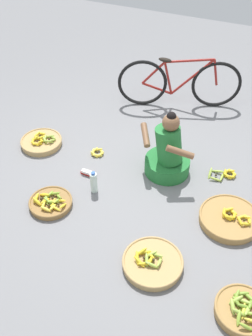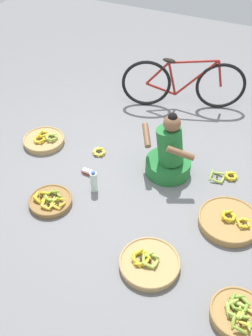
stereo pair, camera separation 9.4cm
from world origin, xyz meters
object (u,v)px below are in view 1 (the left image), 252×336
object	(u,v)px
vendor_woman_front	(168,154)
loose_bananas_front_right	(97,152)
banana_basket_near_vendor	(152,262)
banana_basket_mid_left	(242,310)
banana_basket_back_left	(41,142)
banana_basket_back_right	(51,202)
bicycle_leaning	(179,83)
banana_basket_front_left	(230,218)
water_bottle	(94,182)
loose_bananas_back_center	(225,174)
packet_carton_stack	(88,173)

from	to	relation	value
vendor_woman_front	loose_bananas_front_right	xyz separation A→B (m)	(-0.88, -0.04, -0.24)
loose_bananas_front_right	banana_basket_near_vendor	bearing A→B (deg)	-46.52
banana_basket_mid_left	banana_basket_back_left	world-z (taller)	banana_basket_mid_left
banana_basket_back_right	banana_basket_back_left	distance (m)	1.08
bicycle_leaning	banana_basket_near_vendor	distance (m)	2.78
banana_basket_front_left	water_bottle	distance (m)	1.48
banana_basket_back_left	loose_bananas_front_right	world-z (taller)	banana_basket_back_left
banana_basket_mid_left	banana_basket_back_left	xyz separation A→B (m)	(-2.77, 1.30, -0.01)
bicycle_leaning	banana_basket_back_left	bearing A→B (deg)	-129.95
water_bottle	vendor_woman_front	bearing A→B (deg)	44.81
bicycle_leaning	loose_bananas_back_center	world-z (taller)	bicycle_leaning
vendor_woman_front	banana_basket_mid_left	xyz separation A→B (m)	(1.15, -1.44, -0.21)
banana_basket_mid_left	loose_bananas_front_right	xyz separation A→B (m)	(-2.04, 1.41, -0.03)
vendor_woman_front	water_bottle	size ratio (longest dim) A/B	2.95
bicycle_leaning	banana_basket_front_left	size ratio (longest dim) A/B	2.58
vendor_woman_front	bicycle_leaning	bearing A→B (deg)	102.70
banana_basket_front_left	loose_bananas_back_center	xyz separation A→B (m)	(-0.19, 0.66, -0.02)
bicycle_leaning	loose_bananas_back_center	bearing A→B (deg)	-51.59
vendor_woman_front	water_bottle	xyz separation A→B (m)	(-0.63, -0.63, -0.13)
vendor_woman_front	bicycle_leaning	distance (m)	1.44
vendor_woman_front	loose_bananas_front_right	distance (m)	0.92
loose_bananas_back_center	loose_bananas_front_right	xyz separation A→B (m)	(-1.53, -0.22, -0.00)
vendor_woman_front	packet_carton_stack	xyz separation A→B (m)	(-0.82, -0.42, -0.23)
banana_basket_front_left	vendor_woman_front	bearing A→B (deg)	150.29
banana_basket_back_right	banana_basket_back_left	xyz separation A→B (m)	(-0.65, 0.86, 0.00)
banana_basket_back_left	loose_bananas_back_center	xyz separation A→B (m)	(2.26, 0.33, -0.02)
banana_basket_back_right	banana_basket_mid_left	bearing A→B (deg)	-11.78
vendor_woman_front	banana_basket_back_right	xyz separation A→B (m)	(-0.96, -1.00, -0.22)
packet_carton_stack	banana_basket_near_vendor	bearing A→B (deg)	-37.89
loose_bananas_back_center	water_bottle	distance (m)	1.52
bicycle_leaning	banana_basket_front_left	world-z (taller)	bicycle_leaning
banana_basket_back_left	loose_bananas_back_center	bearing A→B (deg)	8.31
banana_basket_front_left	bicycle_leaning	bearing A→B (deg)	121.61
bicycle_leaning	banana_basket_mid_left	world-z (taller)	bicycle_leaning
banana_basket_back_right	banana_basket_front_left	xyz separation A→B (m)	(1.80, 0.52, 0.01)
banana_basket_near_vendor	banana_basket_front_left	distance (m)	0.97
bicycle_leaning	loose_bananas_front_right	distance (m)	1.58
banana_basket_back_right	loose_bananas_front_right	size ratio (longest dim) A/B	2.48
water_bottle	packet_carton_stack	distance (m)	0.29
banana_basket_back_right	loose_bananas_back_center	bearing A→B (deg)	36.45
banana_basket_near_vendor	banana_basket_back_left	distance (m)	2.23
banana_basket_near_vendor	loose_bananas_back_center	xyz separation A→B (m)	(0.35, 1.47, -0.02)
bicycle_leaning	banana_basket_back_right	xyz separation A→B (m)	(-0.64, -2.40, -0.31)
banana_basket_near_vendor	loose_bananas_back_center	bearing A→B (deg)	76.69
vendor_woman_front	banana_basket_back_left	xyz separation A→B (m)	(-1.61, -0.15, -0.22)
water_bottle	packet_carton_stack	bearing A→B (deg)	132.07
water_bottle	bicycle_leaning	bearing A→B (deg)	81.19
vendor_woman_front	loose_bananas_front_right	world-z (taller)	vendor_woman_front
banana_basket_front_left	packet_carton_stack	bearing A→B (deg)	177.90
bicycle_leaning	packet_carton_stack	bearing A→B (deg)	-105.36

